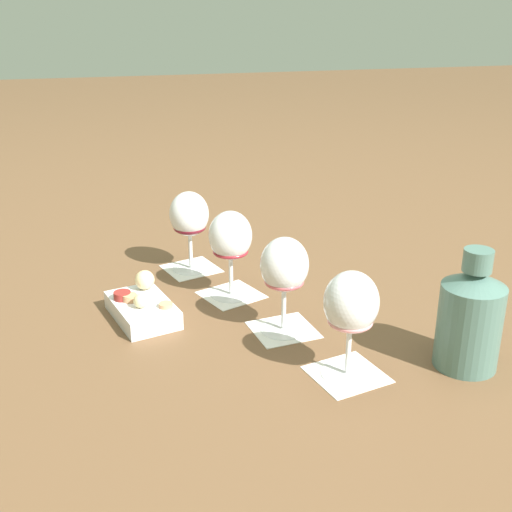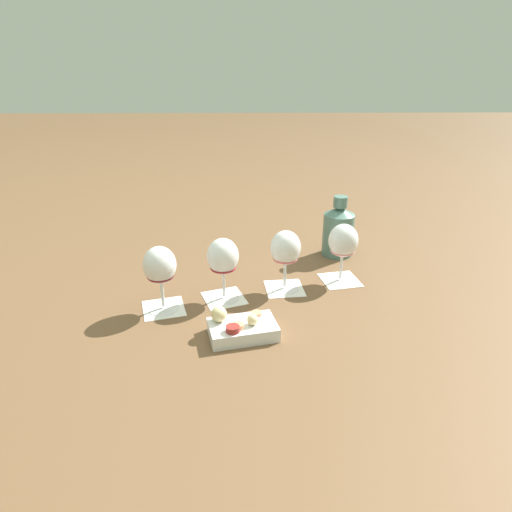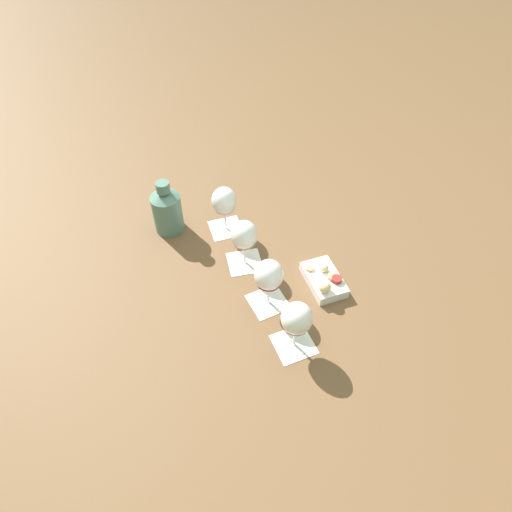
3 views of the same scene
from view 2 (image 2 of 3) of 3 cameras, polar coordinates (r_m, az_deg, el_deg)
The scene contains 11 objects.
ground_plane at distance 1.17m, azimuth -0.02°, elevation -4.76°, with size 8.00×8.00×0.00m, color brown.
tasting_card_0 at distance 1.26m, azimuth 10.46°, elevation -2.95°, with size 0.11×0.12×0.00m.
tasting_card_1 at distance 1.20m, azimuth 3.57°, elevation -4.04°, with size 0.11×0.11×0.00m.
tasting_card_2 at distance 1.15m, azimuth -4.00°, elevation -5.26°, with size 0.13×0.13×0.00m.
tasting_card_3 at distance 1.13m, azimuth -11.47°, elevation -6.41°, with size 0.12×0.12×0.00m.
wine_glass_0 at distance 1.22m, azimuth 10.83°, elevation 1.52°, with size 0.08×0.08×0.16m.
wine_glass_1 at distance 1.15m, azimuth 3.71°, elevation 0.63°, with size 0.08×0.08×0.16m.
wine_glass_2 at distance 1.10m, azimuth -4.16°, elevation -0.42°, with size 0.08×0.08×0.16m.
wine_glass_3 at distance 1.08m, azimuth -11.92°, elevation -1.53°, with size 0.08×0.08×0.16m.
ceramic_vase at distance 1.39m, azimuth 10.25°, elevation 3.24°, with size 0.09×0.09×0.18m.
snack_dish at distance 1.00m, azimuth -1.91°, elevation -8.97°, with size 0.16×0.12×0.07m.
Camera 2 is at (0.01, 1.03, 0.56)m, focal length 32.00 mm.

